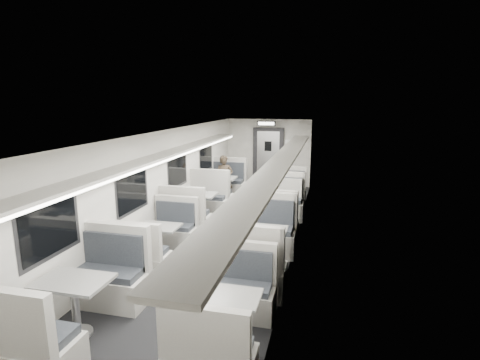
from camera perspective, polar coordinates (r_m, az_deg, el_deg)
The scene contains 19 objects.
room at distance 7.81m, azimuth -2.76°, elevation -1.70°, with size 3.24×12.24×2.64m.
booth_left_a at distance 11.23m, azimuth -3.08°, elevation -1.54°, with size 1.15×2.33×1.25m.
booth_left_b at distance 9.44m, azimuth -6.47°, elevation -4.34°, with size 1.11×2.25×1.21m.
booth_left_c at distance 7.54m, azimuth -12.23°, elevation -9.24°, with size 0.97×1.97×1.05m.
booth_left_d at distance 5.61m, azimuth -23.77°, elevation -17.27°, with size 1.11×2.26×1.21m.
booth_right_a at distance 10.85m, azimuth 7.10°, elevation -2.43°, with size 0.99×2.00×1.07m.
booth_right_b at distance 9.08m, azimuth 5.77°, elevation -4.95°, with size 1.12×2.28×1.22m.
booth_right_c at distance 6.90m, azimuth 3.04°, elevation -10.51°, with size 1.13×2.29×1.22m.
booth_right_d at distance 5.03m, azimuth -1.84°, elevation -20.44°, with size 0.97×1.97×1.06m.
passenger at distance 11.28m, azimuth -2.40°, elevation 0.11°, with size 0.53×0.35×1.44m, color black.
window_a at distance 11.40m, azimuth -5.17°, elevation 3.41°, with size 0.02×1.18×0.84m, color black.
window_b at distance 9.38m, azimuth -9.46°, elevation 1.42°, with size 0.02×1.18×0.84m, color black.
window_c at distance 7.45m, azimuth -16.04°, elevation -1.66°, with size 0.02×1.18×0.84m, color black.
window_d at distance 5.72m, azimuth -26.93°, elevation -6.66°, with size 0.02×1.18×0.84m, color black.
luggage_rack_left at distance 7.84m, azimuth -12.22°, elevation 3.42°, with size 0.46×10.40×0.09m.
luggage_rack_right at distance 7.13m, azimuth 6.16°, elevation 2.78°, with size 0.46×10.40×0.09m.
vestibule_door at distance 13.53m, azimuth 4.31°, elevation 3.46°, with size 1.10×0.13×2.10m.
exit_sign at distance 12.92m, azimuth 4.04°, elevation 8.60°, with size 0.62×0.12×0.16m.
wall_notice at distance 13.36m, azimuth 7.52°, elevation 5.28°, with size 0.32×0.02×0.40m, color white.
Camera 1 is at (2.14, -7.28, 3.06)m, focal length 28.00 mm.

